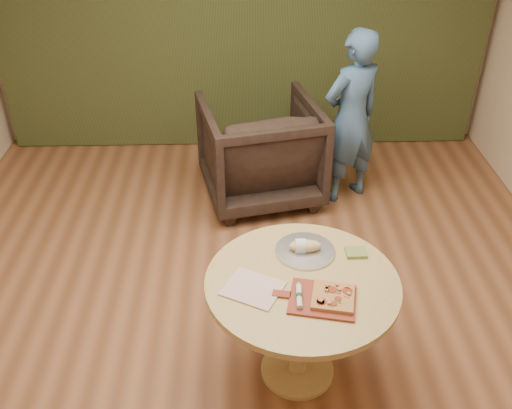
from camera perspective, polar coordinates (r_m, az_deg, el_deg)
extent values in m
cube|color=#905A39|center=(3.90, -0.93, -13.67)|extent=(5.00, 6.00, 0.02)
cube|color=beige|center=(5.84, -1.51, 19.17)|extent=(5.00, 0.02, 2.80)
cube|color=#2E3819|center=(5.74, -1.50, 18.89)|extent=(4.80, 0.14, 2.78)
cylinder|color=tan|center=(3.73, 4.14, -16.11)|extent=(0.46, 0.46, 0.03)
cylinder|color=tan|center=(3.48, 4.36, -12.49)|extent=(0.11, 0.11, 0.68)
cylinder|color=tan|center=(3.22, 4.65, -7.85)|extent=(1.09, 1.09, 0.04)
cube|color=maroon|center=(3.09, 6.67, -9.41)|extent=(0.40, 0.35, 0.01)
cube|color=maroon|center=(3.10, 2.58, -8.96)|extent=(0.11, 0.07, 0.01)
cube|color=#BC8449|center=(3.09, 7.72, -9.15)|extent=(0.26, 0.26, 0.02)
cylinder|color=maroon|center=(3.11, 9.13, -8.51)|extent=(0.05, 0.05, 0.00)
cylinder|color=maroon|center=(3.03, 6.46, -9.66)|extent=(0.04, 0.04, 0.00)
cylinder|color=maroon|center=(3.06, 8.20, -9.31)|extent=(0.04, 0.04, 0.00)
cylinder|color=maroon|center=(3.11, 7.63, -8.44)|extent=(0.05, 0.05, 0.00)
cylinder|color=maroon|center=(3.04, 6.57, -9.58)|extent=(0.05, 0.05, 0.00)
cylinder|color=maroon|center=(3.03, 7.77, -9.78)|extent=(0.04, 0.04, 0.00)
cube|color=tan|center=(3.10, 7.08, -8.35)|extent=(0.03, 0.03, 0.01)
cube|color=tan|center=(3.10, 7.10, -8.36)|extent=(0.02, 0.02, 0.01)
cube|color=tan|center=(3.02, 7.34, -9.74)|extent=(0.02, 0.02, 0.01)
cube|color=tan|center=(3.09, 7.06, -8.51)|extent=(0.02, 0.02, 0.01)
cube|color=tan|center=(3.09, 9.26, -8.79)|extent=(0.03, 0.03, 0.01)
cube|color=tan|center=(3.11, 8.33, -8.39)|extent=(0.03, 0.03, 0.01)
cube|color=tan|center=(3.03, 6.48, -9.50)|extent=(0.03, 0.03, 0.01)
cube|color=tan|center=(3.12, 7.16, -8.04)|extent=(0.03, 0.03, 0.01)
cube|color=tan|center=(3.13, 8.09, -7.95)|extent=(0.02, 0.02, 0.01)
cube|color=#316C18|center=(3.04, 8.40, -9.71)|extent=(0.01, 0.01, 0.00)
cube|color=#316C18|center=(3.13, 7.33, -8.05)|extent=(0.01, 0.01, 0.00)
cube|color=#316C18|center=(3.04, 8.28, -9.62)|extent=(0.01, 0.01, 0.00)
cube|color=#316C18|center=(3.10, 8.90, -8.68)|extent=(0.01, 0.01, 0.00)
cube|color=#316C18|center=(3.02, 7.58, -10.03)|extent=(0.01, 0.01, 0.00)
cube|color=#316C18|center=(3.09, 8.33, -8.77)|extent=(0.01, 0.01, 0.00)
cube|color=#9A5377|center=(3.13, 9.11, -8.26)|extent=(0.03, 0.01, 0.00)
cube|color=#9A5377|center=(3.10, 8.14, -8.63)|extent=(0.02, 0.03, 0.00)
cube|color=#9A5377|center=(3.08, 9.08, -9.11)|extent=(0.03, 0.02, 0.00)
cube|color=#9A5377|center=(3.03, 6.74, -9.68)|extent=(0.02, 0.03, 0.00)
cylinder|color=silver|center=(3.07, 4.34, -9.12)|extent=(0.04, 0.17, 0.03)
cylinder|color=#194C26|center=(3.07, 4.34, -9.12)|extent=(0.04, 0.03, 0.03)
cube|color=silver|center=(3.14, 4.29, -7.95)|extent=(0.02, 0.04, 0.00)
cube|color=white|center=(3.14, -0.31, -8.41)|extent=(0.38, 0.36, 0.01)
cylinder|color=silver|center=(3.40, 4.92, -4.69)|extent=(0.35, 0.35, 0.01)
cylinder|color=silver|center=(3.40, 4.92, -4.62)|extent=(0.36, 0.36, 0.02)
ellipsoid|color=#D7BB83|center=(3.38, 4.95, -4.16)|extent=(0.19, 0.08, 0.07)
cylinder|color=silver|center=(3.38, 4.45, -4.17)|extent=(0.06, 0.09, 0.09)
cube|color=#55682F|center=(3.42, 9.96, -4.75)|extent=(0.12, 0.10, 0.02)
imported|color=black|center=(5.05, 0.43, 5.86)|extent=(1.16, 1.11, 1.01)
imported|color=#3C5F86|center=(4.99, 9.48, 8.51)|extent=(0.68, 0.60, 1.55)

